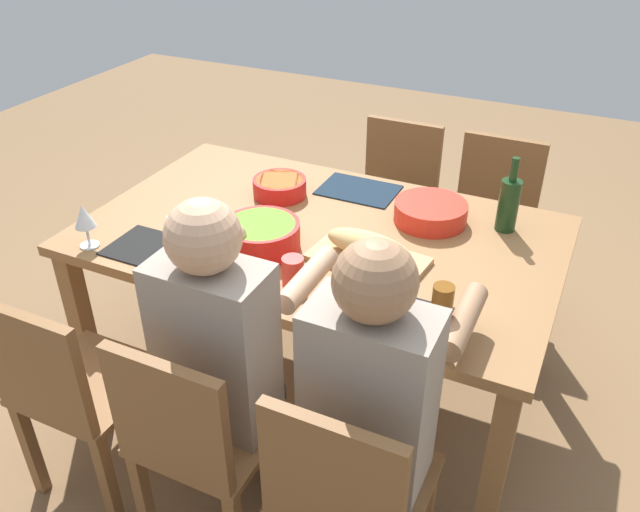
# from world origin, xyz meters

# --- Properties ---
(ground_plane) EXTENTS (8.00, 8.00, 0.00)m
(ground_plane) POSITION_xyz_m (0.00, 0.00, 0.00)
(ground_plane) COLOR brown
(dining_table) EXTENTS (1.76, 1.08, 0.74)m
(dining_table) POSITION_xyz_m (0.00, 0.00, 0.66)
(dining_table) COLOR olive
(dining_table) RESTS_ON ground_plane
(chair_near_left) EXTENTS (0.40, 0.40, 0.85)m
(chair_near_left) POSITION_xyz_m (-0.48, -0.86, 0.48)
(chair_near_left) COLOR brown
(chair_near_left) RESTS_ON ground_plane
(chair_near_center) EXTENTS (0.40, 0.40, 0.85)m
(chair_near_center) POSITION_xyz_m (0.00, -0.86, 0.48)
(chair_near_center) COLOR brown
(chair_near_center) RESTS_ON ground_plane
(diner_near_center) EXTENTS (0.41, 0.53, 1.20)m
(diner_near_center) POSITION_xyz_m (0.00, -0.68, 0.70)
(diner_near_center) COLOR #2D2D38
(diner_near_center) RESTS_ON ground_plane
(chair_near_right) EXTENTS (0.40, 0.40, 0.85)m
(chair_near_right) POSITION_xyz_m (0.48, -0.86, 0.48)
(chair_near_right) COLOR brown
(chair_near_right) RESTS_ON ground_plane
(diner_near_right) EXTENTS (0.41, 0.53, 1.20)m
(diner_near_right) POSITION_xyz_m (0.48, -0.68, 0.70)
(diner_near_right) COLOR #2D2D38
(diner_near_right) RESTS_ON ground_plane
(chair_far_center) EXTENTS (0.40, 0.40, 0.85)m
(chair_far_center) POSITION_xyz_m (0.00, 0.86, 0.48)
(chair_far_center) COLOR brown
(chair_far_center) RESTS_ON ground_plane
(chair_far_right) EXTENTS (0.40, 0.40, 0.85)m
(chair_far_right) POSITION_xyz_m (0.48, 0.86, 0.48)
(chair_far_right) COLOR brown
(chair_far_right) RESTS_ON ground_plane
(serving_bowl_greens) EXTENTS (0.28, 0.28, 0.08)m
(serving_bowl_greens) POSITION_xyz_m (0.35, 0.25, 0.78)
(serving_bowl_greens) COLOR red
(serving_bowl_greens) RESTS_ON dining_table
(serving_bowl_fruit) EXTENTS (0.22, 0.22, 0.07)m
(serving_bowl_fruit) POSITION_xyz_m (-0.28, 0.20, 0.78)
(serving_bowl_fruit) COLOR red
(serving_bowl_fruit) RESTS_ON dining_table
(serving_bowl_salad) EXTENTS (0.28, 0.28, 0.10)m
(serving_bowl_salad) POSITION_xyz_m (-0.13, -0.20, 0.80)
(serving_bowl_salad) COLOR red
(serving_bowl_salad) RESTS_ON dining_table
(cutting_board) EXTENTS (0.42, 0.26, 0.02)m
(cutting_board) POSITION_xyz_m (0.24, -0.12, 0.75)
(cutting_board) COLOR tan
(cutting_board) RESTS_ON dining_table
(bread_loaf) EXTENTS (0.33, 0.14, 0.09)m
(bread_loaf) POSITION_xyz_m (0.24, -0.12, 0.81)
(bread_loaf) COLOR tan
(bread_loaf) RESTS_ON cutting_board
(wine_bottle) EXTENTS (0.08, 0.08, 0.29)m
(wine_bottle) POSITION_xyz_m (0.62, 0.31, 0.85)
(wine_bottle) COLOR #193819
(wine_bottle) RESTS_ON dining_table
(beer_bottle) EXTENTS (0.06, 0.06, 0.22)m
(beer_bottle) POSITION_xyz_m (0.60, -0.47, 0.85)
(beer_bottle) COLOR brown
(beer_bottle) RESTS_ON dining_table
(wine_glass) EXTENTS (0.08, 0.08, 0.17)m
(wine_glass) POSITION_xyz_m (-0.71, -0.46, 0.86)
(wine_glass) COLOR silver
(wine_glass) RESTS_ON dining_table
(placemat_near_left) EXTENTS (0.32, 0.23, 0.01)m
(placemat_near_left) POSITION_xyz_m (-0.48, -0.38, 0.74)
(placemat_near_left) COLOR black
(placemat_near_left) RESTS_ON dining_table
(cup_near_center) EXTENTS (0.07, 0.07, 0.10)m
(cup_near_center) POSITION_xyz_m (0.07, -0.36, 0.79)
(cup_near_center) COLOR red
(cup_near_center) RESTS_ON dining_table
(placemat_near_right) EXTENTS (0.32, 0.23, 0.01)m
(placemat_near_right) POSITION_xyz_m (0.48, -0.38, 0.74)
(placemat_near_right) COLOR black
(placemat_near_right) RESTS_ON dining_table
(placemat_far_center) EXTENTS (0.32, 0.23, 0.01)m
(placemat_far_center) POSITION_xyz_m (0.00, 0.38, 0.74)
(placemat_far_center) COLOR #142333
(placemat_far_center) RESTS_ON dining_table
(carving_knife) EXTENTS (0.21, 0.13, 0.01)m
(carving_knife) POSITION_xyz_m (-0.48, -0.11, 0.74)
(carving_knife) COLOR silver
(carving_knife) RESTS_ON dining_table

